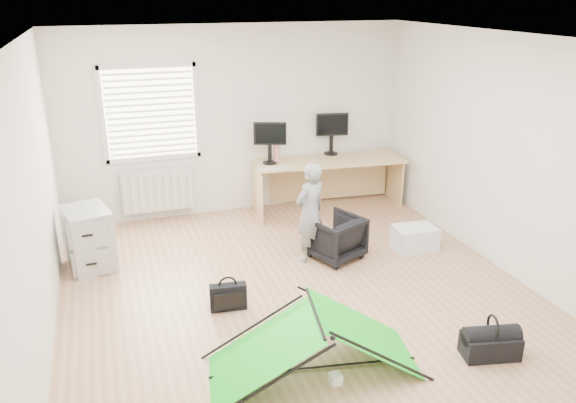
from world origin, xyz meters
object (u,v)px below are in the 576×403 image
object	(u,v)px
monitor_left	(270,148)
duffel_bag	(490,346)
desk	(328,184)
storage_crate	(415,238)
thermos	(276,153)
laptop_bag	(228,297)
office_chair	(335,237)
kite	(315,341)
monitor_right	(331,139)
person	(310,212)
filing_cabinet	(89,238)

from	to	relation	value
monitor_left	duffel_bag	distance (m)	4.20
desk	monitor_left	size ratio (longest dim) A/B	4.79
monitor_left	duffel_bag	xyz separation A→B (m)	(0.87, -4.01, -0.88)
duffel_bag	storage_crate	bearing A→B (deg)	88.97
thermos	laptop_bag	xyz separation A→B (m)	(-1.31, -2.50, -0.76)
office_chair	storage_crate	distance (m)	1.08
desk	kite	bearing A→B (deg)	-108.35
storage_crate	kite	bearing A→B (deg)	-137.99
monitor_right	person	distance (m)	2.11
office_chair	kite	world-z (taller)	kite
monitor_left	thermos	size ratio (longest dim) A/B	1.67
office_chair	laptop_bag	distance (m)	1.71
filing_cabinet	person	distance (m)	2.64
monitor_left	kite	size ratio (longest dim) A/B	0.25
storage_crate	office_chair	bearing A→B (deg)	175.39
monitor_left	filing_cabinet	bearing A→B (deg)	-139.27
desk	person	size ratio (longest dim) A/B	1.81
filing_cabinet	office_chair	xyz separation A→B (m)	(2.86, -0.70, -0.10)
monitor_right	duffel_bag	bearing A→B (deg)	-82.80
person	monitor_left	bearing A→B (deg)	-114.93
thermos	kite	size ratio (longest dim) A/B	0.15
office_chair	person	bearing A→B (deg)	-34.87
person	duffel_bag	size ratio (longest dim) A/B	2.47
monitor_left	thermos	world-z (taller)	monitor_left
kite	storage_crate	bearing A→B (deg)	51.85
desk	filing_cabinet	bearing A→B (deg)	-159.56
person	monitor_right	bearing A→B (deg)	-144.56
office_chair	person	distance (m)	0.47
monitor_left	monitor_right	xyz separation A→B (m)	(1.03, 0.17, 0.01)
filing_cabinet	monitor_right	distance (m)	3.81
desk	monitor_right	xyz separation A→B (m)	(0.14, 0.27, 0.61)
office_chair	laptop_bag	world-z (taller)	office_chair
filing_cabinet	kite	world-z (taller)	filing_cabinet
person	storage_crate	xyz separation A→B (m)	(1.38, -0.15, -0.47)
thermos	laptop_bag	distance (m)	2.92
monitor_right	duffel_bag	xyz separation A→B (m)	(-0.16, -4.18, -0.89)
duffel_bag	person	bearing A→B (deg)	122.11
person	duffel_bag	bearing A→B (deg)	84.71
office_chair	kite	distance (m)	2.23
kite	monitor_right	bearing A→B (deg)	75.57
monitor_right	laptop_bag	xyz separation A→B (m)	(-2.23, -2.64, -0.85)
storage_crate	duffel_bag	size ratio (longest dim) A/B	1.06
laptop_bag	person	bearing A→B (deg)	40.91
desk	monitor_left	xyz separation A→B (m)	(-0.88, 0.10, 0.60)
desk	thermos	distance (m)	0.95
storage_crate	desk	bearing A→B (deg)	106.52
thermos	office_chair	world-z (taller)	thermos
filing_cabinet	storage_crate	distance (m)	4.01
storage_crate	duffel_bag	distance (m)	2.28
thermos	duffel_bag	distance (m)	4.18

